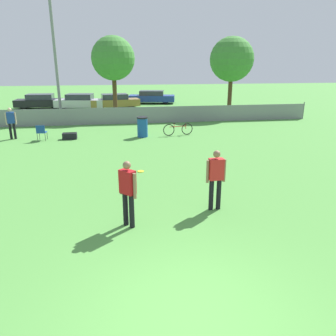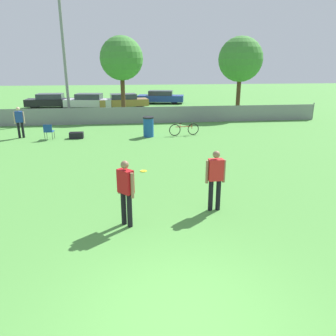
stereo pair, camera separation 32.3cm
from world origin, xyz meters
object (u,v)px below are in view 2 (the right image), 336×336
tree_near_pole (122,59)px  trash_bin (148,127)px  player_thrower_red (215,177)px  parked_car_tan (124,101)px  gear_bag_sideline (76,135)px  bicycle_sideline (184,129)px  player_defender_red (126,189)px  parked_car_silver (89,101)px  spectator_in_blue (19,120)px  frisbee_disc (143,171)px  light_pole (63,45)px  parked_car_dark (51,101)px  parked_car_blue (161,97)px  folding_chair_sideline (49,131)px  tree_far_right (241,60)px

tree_near_pole → trash_bin: (1.39, -7.62, -3.66)m
player_thrower_red → tree_near_pole: bearing=96.7°
trash_bin → parked_car_tan: bearing=96.4°
player_thrower_red → gear_bag_sideline: (-5.07, 9.82, -0.81)m
tree_near_pole → bicycle_sideline: tree_near_pole is taller
player_defender_red → parked_car_silver: 23.19m
tree_near_pole → spectator_in_blue: (-5.53, -7.04, -3.26)m
player_thrower_red → trash_bin: size_ratio=1.54×
player_thrower_red → frisbee_disc: size_ratio=6.69×
gear_bag_sideline → parked_car_silver: bearing=92.5°
player_thrower_red → light_pole: bearing=110.1°
spectator_in_blue → parked_car_dark: bearing=-94.5°
parked_car_tan → gear_bag_sideline: bearing=-109.1°
bicycle_sideline → gear_bag_sideline: (-5.94, -0.05, -0.18)m
parked_car_tan → parked_car_blue: size_ratio=0.94×
parked_car_blue → frisbee_disc: bearing=-85.9°
player_thrower_red → gear_bag_sideline: 11.08m
player_defender_red → gear_bag_sideline: (-2.67, 10.44, -0.81)m
player_defender_red → trash_bin: player_defender_red is taller
folding_chair_sideline → parked_car_dark: 13.72m
tree_near_pole → trash_bin: size_ratio=5.28×
parked_car_dark → parked_car_silver: size_ratio=0.96×
folding_chair_sideline → parked_car_dark: size_ratio=0.19×
bicycle_sideline → parked_car_tan: size_ratio=0.38×
frisbee_disc → parked_car_tan: size_ratio=0.06×
light_pole → tree_far_right: (12.67, 0.90, -0.91)m
frisbee_disc → gear_bag_sideline: gear_bag_sideline is taller
light_pole → tree_far_right: light_pole is taller
bicycle_sideline → parked_car_silver: parked_car_silver is taller
trash_bin → gear_bag_sideline: 3.93m
folding_chair_sideline → bicycle_sideline: size_ratio=0.48×
bicycle_sideline → gear_bag_sideline: 5.94m
frisbee_disc → parked_car_silver: size_ratio=0.06×
trash_bin → parked_car_silver: bearing=109.5°
folding_chair_sideline → parked_car_blue: (7.65, 15.84, 0.14)m
spectator_in_blue → frisbee_disc: size_ratio=6.59×
tree_near_pole → trash_bin: bearing=-79.7°
parked_car_tan → tree_near_pole: bearing=-97.4°
light_pole → tree_near_pole: 4.17m
parked_car_silver → player_thrower_red: bearing=-67.4°
tree_near_pole → folding_chair_sideline: 9.39m
spectator_in_blue → parked_car_silver: size_ratio=0.37×
folding_chair_sideline → gear_bag_sideline: folding_chair_sideline is taller
bicycle_sideline → tree_near_pole: bearing=107.3°
parked_car_silver → folding_chair_sideline: bearing=-85.4°
parked_car_blue → spectator_in_blue: bearing=-109.5°
tree_near_pole → spectator_in_blue: 9.53m
gear_bag_sideline → parked_car_tan: size_ratio=0.16×
tree_near_pole → frisbee_disc: size_ratio=23.00×
spectator_in_blue → parked_car_silver: (2.45, 12.02, -0.31)m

